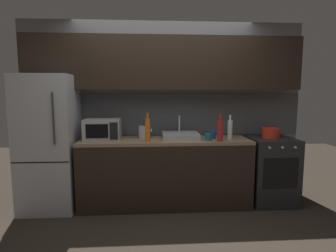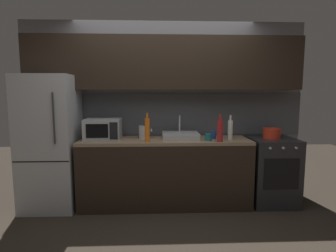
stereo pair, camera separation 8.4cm
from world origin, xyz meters
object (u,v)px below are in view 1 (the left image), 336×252
at_px(wine_bottle_white, 230,129).
at_px(wine_bottle_orange, 148,130).
at_px(refrigerator, 50,143).
at_px(kettle, 144,132).
at_px(wine_bottle_red, 220,130).
at_px(cooking_pot, 271,133).
at_px(oven_range, 270,170).
at_px(microwave, 103,129).
at_px(mug_teal, 208,137).
at_px(mug_blue, 213,135).

bearing_deg(wine_bottle_white, wine_bottle_orange, -173.25).
height_order(refrigerator, wine_bottle_orange, refrigerator).
xyz_separation_m(kettle, wine_bottle_white, (1.13, -0.15, 0.05)).
relative_size(refrigerator, kettle, 8.94).
height_order(wine_bottle_red, cooking_pot, wine_bottle_red).
bearing_deg(oven_range, refrigerator, 179.98).
distance_m(refrigerator, wine_bottle_white, 2.36).
bearing_deg(cooking_pot, kettle, 177.38).
height_order(microwave, wine_bottle_white, wine_bottle_white).
distance_m(wine_bottle_red, mug_teal, 0.18).
height_order(kettle, wine_bottle_orange, wine_bottle_orange).
xyz_separation_m(microwave, wine_bottle_red, (1.50, -0.24, 0.01)).
bearing_deg(kettle, wine_bottle_red, -17.33).
distance_m(wine_bottle_white, mug_blue, 0.23).
distance_m(wine_bottle_white, cooking_pot, 0.59).
relative_size(mug_teal, cooking_pot, 0.39).
distance_m(oven_range, cooking_pot, 0.52).
height_order(microwave, wine_bottle_red, wine_bottle_red).
relative_size(microwave, mug_blue, 4.25).
bearing_deg(wine_bottle_red, cooking_pot, 16.24).
xyz_separation_m(oven_range, mug_blue, (-0.82, -0.01, 0.50)).
bearing_deg(wine_bottle_red, microwave, 170.95).
bearing_deg(cooking_pot, oven_range, -4.31).
xyz_separation_m(oven_range, wine_bottle_red, (-0.78, -0.22, 0.59)).
bearing_deg(mug_teal, wine_bottle_orange, -176.21).
xyz_separation_m(microwave, mug_blue, (1.46, -0.03, -0.08)).
bearing_deg(wine_bottle_red, oven_range, 15.78).
xyz_separation_m(refrigerator, mug_teal, (2.05, -0.14, 0.08)).
xyz_separation_m(refrigerator, oven_range, (2.95, -0.00, -0.42)).
bearing_deg(refrigerator, wine_bottle_orange, -8.71).
height_order(oven_range, mug_blue, mug_blue).
distance_m(refrigerator, cooking_pot, 2.94).
height_order(mug_blue, cooking_pot, cooking_pot).
distance_m(refrigerator, microwave, 0.70).
bearing_deg(mug_blue, wine_bottle_white, -15.40).
distance_m(kettle, mug_blue, 0.92).
xyz_separation_m(microwave, kettle, (0.54, 0.06, -0.05)).
height_order(wine_bottle_white, wine_bottle_red, wine_bottle_red).
bearing_deg(mug_teal, kettle, 164.98).
xyz_separation_m(refrigerator, cooking_pot, (2.94, 0.00, 0.10)).
height_order(mug_blue, mug_teal, mug_blue).
bearing_deg(mug_teal, microwave, 173.26).
xyz_separation_m(wine_bottle_red, cooking_pot, (0.76, 0.22, -0.08)).
relative_size(mug_blue, mug_teal, 1.20).
xyz_separation_m(oven_range, wine_bottle_orange, (-1.68, -0.19, 0.60)).
bearing_deg(wine_bottle_orange, refrigerator, 171.29).
height_order(kettle, cooking_pot, kettle).
bearing_deg(refrigerator, microwave, 1.55).
relative_size(kettle, mug_blue, 1.79).
bearing_deg(wine_bottle_orange, kettle, 100.20).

